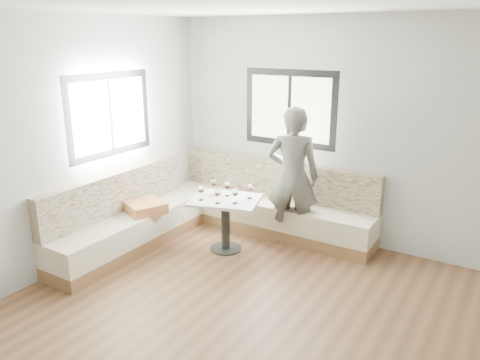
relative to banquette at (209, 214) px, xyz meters
The scene contains 11 objects.
room 2.42m from the banquette, 45.72° to the right, with size 5.01×5.01×2.81m.
banquette is the anchor object (origin of this frame).
table 0.45m from the banquette, 26.02° to the right, with size 0.96×0.84×0.67m.
person 1.19m from the banquette, 23.96° to the left, with size 0.64×0.42×1.76m, color #54524D.
olive_ramekin 0.43m from the banquette, 41.69° to the right, with size 0.09×0.09×0.04m.
wine_glass_a 0.62m from the banquette, 67.50° to the right, with size 0.09×0.09×0.19m.
wine_glass_b 0.71m from the banquette, 43.29° to the right, with size 0.09×0.09×0.19m.
wine_glass_c 0.77m from the banquette, 24.40° to the right, with size 0.09×0.09×0.19m.
wine_glass_d 0.58m from the banquette, 12.96° to the right, with size 0.09×0.09×0.19m.
wine_glass_e 0.77m from the banquette, ahead, with size 0.09×0.09×0.19m.
wine_glass_f 0.49m from the banquette, 30.72° to the right, with size 0.09×0.09×0.19m.
Camera 1 is at (1.75, -2.98, 2.54)m, focal length 35.00 mm.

